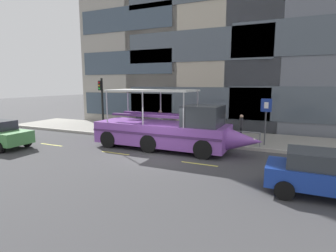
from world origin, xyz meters
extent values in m
plane|color=#3D3D3F|center=(0.00, 0.00, 0.00)|extent=(120.00, 120.00, 0.00)
cube|color=gray|center=(0.00, 5.60, 0.09)|extent=(32.00, 4.80, 0.18)
cube|color=#B2ADA3|center=(0.00, 3.11, 0.09)|extent=(32.00, 0.18, 0.18)
cube|color=#DBD64C|center=(-12.00, -0.65, 0.00)|extent=(1.80, 0.12, 0.01)
cube|color=#DBD64C|center=(-7.20, -0.65, 0.00)|extent=(1.80, 0.12, 0.01)
cube|color=#DBD64C|center=(-2.40, -0.65, 0.00)|extent=(1.80, 0.12, 0.01)
cube|color=#DBD64C|center=(2.40, -0.65, 0.00)|extent=(1.80, 0.12, 0.01)
cube|color=#DBD64C|center=(7.20, -0.65, 0.00)|extent=(1.80, 0.12, 0.01)
cube|color=#3D4C5B|center=(-7.62, 8.37, 1.87)|extent=(9.21, 0.06, 2.05)
cube|color=#3D4C5B|center=(-7.62, 8.37, 5.60)|extent=(9.21, 0.06, 2.05)
cube|color=#3D4C5B|center=(-7.62, 8.37, 9.33)|extent=(9.21, 0.06, 2.05)
cube|color=#4C5660|center=(-1.12, 8.37, 2.24)|extent=(11.88, 0.06, 2.46)
cube|color=#4C5660|center=(-1.12, 8.37, 6.71)|extent=(11.88, 0.06, 2.46)
cube|color=slate|center=(7.03, 12.53, 9.17)|extent=(11.38, 8.26, 18.35)
cube|color=#4C5660|center=(7.03, 8.37, 2.29)|extent=(10.47, 0.06, 2.52)
cube|color=#4C5660|center=(7.03, 8.37, 6.88)|extent=(10.47, 0.06, 2.52)
cylinder|color=gray|center=(-0.78, 3.45, 0.98)|extent=(10.91, 0.07, 0.07)
cylinder|color=gray|center=(-0.78, 3.45, 0.58)|extent=(10.91, 0.06, 0.06)
cylinder|color=gray|center=(-6.23, 3.45, 0.58)|extent=(0.09, 0.09, 0.80)
cylinder|color=gray|center=(-4.67, 3.45, 0.58)|extent=(0.09, 0.09, 0.80)
cylinder|color=gray|center=(-3.11, 3.45, 0.58)|extent=(0.09, 0.09, 0.80)
cylinder|color=gray|center=(-1.56, 3.45, 0.58)|extent=(0.09, 0.09, 0.80)
cylinder|color=gray|center=(0.00, 3.45, 0.58)|extent=(0.09, 0.09, 0.80)
cylinder|color=gray|center=(1.56, 3.45, 0.58)|extent=(0.09, 0.09, 0.80)
cylinder|color=gray|center=(3.12, 3.45, 0.58)|extent=(0.09, 0.09, 0.80)
cylinder|color=gray|center=(4.68, 3.45, 0.58)|extent=(0.09, 0.09, 0.80)
cylinder|color=black|center=(-6.94, 4.14, 2.17)|extent=(0.16, 0.16, 3.97)
cube|color=black|center=(-6.94, 3.94, 3.60)|extent=(0.24, 0.20, 0.72)
sphere|color=red|center=(-6.94, 3.83, 3.82)|extent=(0.14, 0.14, 0.14)
sphere|color=gold|center=(-6.94, 3.83, 3.60)|extent=(0.14, 0.14, 0.14)
sphere|color=green|center=(-6.94, 3.83, 3.38)|extent=(0.14, 0.14, 0.14)
cylinder|color=#4C4F54|center=(4.87, 3.99, 1.53)|extent=(0.08, 0.08, 2.70)
cube|color=navy|center=(4.87, 3.94, 2.53)|extent=(0.60, 0.04, 0.76)
cube|color=white|center=(4.87, 3.92, 2.53)|extent=(0.24, 0.01, 0.36)
torus|color=black|center=(-5.26, 3.92, 0.53)|extent=(0.70, 0.04, 0.70)
torus|color=black|center=(-6.30, 3.92, 0.53)|extent=(0.70, 0.04, 0.70)
cylinder|color=black|center=(-5.78, 3.92, 0.69)|extent=(0.95, 0.04, 0.04)
cylinder|color=black|center=(-5.96, 3.92, 0.83)|extent=(0.19, 0.04, 0.51)
cube|color=black|center=(-6.00, 3.92, 1.11)|extent=(0.20, 0.08, 0.06)
cylinder|color=#A5A5AA|center=(-5.30, 3.92, 1.03)|extent=(0.03, 0.46, 0.03)
cube|color=purple|center=(-0.60, 1.40, 0.89)|extent=(7.74, 2.53, 1.23)
cone|color=purple|center=(4.14, 1.40, 0.89)|extent=(1.74, 1.17, 1.17)
cylinder|color=purple|center=(-4.47, 1.40, 0.89)|extent=(0.39, 1.17, 1.17)
cube|color=#4D2A62|center=(-0.60, 0.12, 1.04)|extent=(7.74, 0.04, 0.12)
sphere|color=white|center=(4.58, 1.40, 0.94)|extent=(0.22, 0.22, 0.22)
cube|color=#33383D|center=(1.92, 1.40, 2.05)|extent=(1.94, 2.12, 1.10)
cube|color=silver|center=(-1.18, 1.40, 3.36)|extent=(5.03, 2.32, 0.10)
cylinder|color=#B2B2B7|center=(1.22, 2.51, 2.41)|extent=(0.07, 0.07, 1.81)
cylinder|color=#B2B2B7|center=(1.22, 0.29, 2.41)|extent=(0.07, 0.07, 1.81)
cylinder|color=#B2B2B7|center=(-1.18, 2.51, 2.41)|extent=(0.07, 0.07, 1.81)
cylinder|color=#B2B2B7|center=(-1.18, 0.29, 2.41)|extent=(0.07, 0.07, 1.81)
cylinder|color=#B2B2B7|center=(-3.57, 2.51, 2.41)|extent=(0.07, 0.07, 1.81)
cylinder|color=#B2B2B7|center=(-3.57, 0.29, 2.41)|extent=(0.07, 0.07, 1.81)
cube|color=#4D2A62|center=(-1.18, 2.00, 1.96)|extent=(4.63, 0.28, 0.12)
cube|color=#4D2A62|center=(-1.18, 0.79, 1.96)|extent=(4.63, 0.28, 0.12)
cylinder|color=black|center=(2.30, 2.56, 0.50)|extent=(1.00, 0.28, 1.00)
cylinder|color=black|center=(2.30, 0.24, 0.50)|extent=(1.00, 0.28, 1.00)
cylinder|color=black|center=(-0.79, 2.56, 0.50)|extent=(1.00, 0.28, 1.00)
cylinder|color=black|center=(-0.79, 0.24, 0.50)|extent=(1.00, 0.28, 1.00)
cylinder|color=black|center=(-3.50, 2.56, 0.50)|extent=(1.00, 0.28, 1.00)
cylinder|color=black|center=(-3.50, 0.24, 0.50)|extent=(1.00, 0.28, 1.00)
cylinder|color=black|center=(3.34, 4.88, 0.59)|extent=(0.10, 0.10, 0.82)
cylinder|color=black|center=(3.40, 4.73, 0.59)|extent=(0.10, 0.10, 0.82)
cube|color=#38383D|center=(3.37, 4.80, 1.29)|extent=(0.28, 0.35, 0.58)
cylinder|color=#38383D|center=(3.29, 4.99, 1.26)|extent=(0.07, 0.07, 0.52)
cylinder|color=#38383D|center=(3.45, 4.62, 1.26)|extent=(0.07, 0.07, 0.52)
sphere|color=tan|center=(3.37, 4.80, 1.71)|extent=(0.23, 0.23, 0.23)
cylinder|color=black|center=(0.17, 5.05, 0.57)|extent=(0.10, 0.10, 0.78)
cylinder|color=black|center=(0.29, 4.94, 0.57)|extent=(0.10, 0.10, 0.78)
cube|color=#236B47|center=(0.23, 4.99, 1.24)|extent=(0.33, 0.33, 0.55)
cylinder|color=#236B47|center=(0.09, 5.13, 1.21)|extent=(0.07, 0.07, 0.50)
cylinder|color=#236B47|center=(0.37, 4.86, 1.21)|extent=(0.07, 0.07, 0.50)
sphere|color=#936B4C|center=(0.23, 4.99, 1.65)|extent=(0.22, 0.22, 0.22)
cylinder|color=#47423D|center=(-1.91, 4.06, 0.62)|extent=(0.11, 0.11, 0.88)
cylinder|color=#47423D|center=(-2.07, 4.14, 0.62)|extent=(0.11, 0.11, 0.88)
cube|color=#B7B2A8|center=(-1.99, 4.10, 1.37)|extent=(0.38, 0.32, 0.62)
cylinder|color=#B7B2A8|center=(-1.80, 4.00, 1.34)|extent=(0.08, 0.08, 0.56)
cylinder|color=#B7B2A8|center=(-2.19, 4.19, 1.34)|extent=(0.08, 0.08, 0.56)
sphere|color=#936B4C|center=(-1.99, 4.10, 1.83)|extent=(0.24, 0.24, 0.24)
cylinder|color=#1E2338|center=(-4.19, 5.02, 0.55)|extent=(0.09, 0.09, 0.75)
cylinder|color=#1E2338|center=(-4.29, 4.91, 0.55)|extent=(0.09, 0.09, 0.75)
cube|color=#38383D|center=(-4.24, 4.97, 1.19)|extent=(0.31, 0.32, 0.53)
cylinder|color=#38383D|center=(-4.12, 5.11, 1.16)|extent=(0.06, 0.06, 0.48)
cylinder|color=#38383D|center=(-4.36, 4.83, 1.16)|extent=(0.06, 0.06, 0.48)
sphere|color=tan|center=(-4.24, 4.97, 1.58)|extent=(0.21, 0.21, 0.21)
cube|color=#193899|center=(7.53, -2.43, 0.66)|extent=(4.04, 1.75, 0.67)
cube|color=#2D3338|center=(7.29, -2.43, 1.26)|extent=(2.26, 1.54, 0.55)
cylinder|color=black|center=(6.16, -1.59, 0.32)|extent=(0.64, 0.22, 0.64)
cylinder|color=black|center=(6.16, -3.27, 0.32)|extent=(0.64, 0.22, 0.64)
cylinder|color=black|center=(-8.15, -1.59, 0.32)|extent=(0.64, 0.22, 0.64)
cylinder|color=black|center=(-8.15, -3.26, 0.32)|extent=(0.64, 0.22, 0.64)
camera|label=1|loc=(6.20, -12.43, 3.77)|focal=28.81mm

